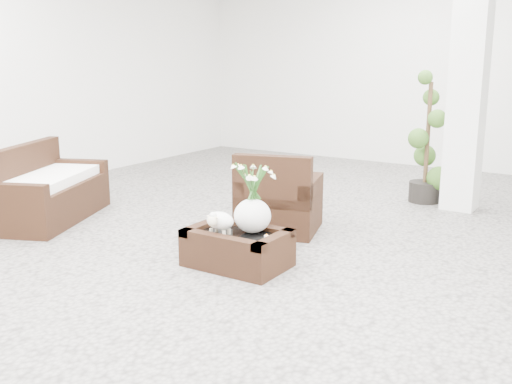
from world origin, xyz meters
The scene contains 9 objects.
ground centered at (0.00, 0.00, 0.00)m, with size 11.00×11.00×0.00m, color gray.
column centered at (1.20, 2.80, 1.75)m, with size 0.40×0.40×3.50m, color white.
coffee_table centered at (0.04, -0.48, 0.16)m, with size 0.90×0.60×0.31m, color #321B0E.
sheep_figurine centered at (-0.08, -0.58, 0.42)m, with size 0.28×0.23×0.21m, color white.
planter_narcissus centered at (0.14, -0.38, 0.71)m, with size 0.44×0.44×0.80m, color white, non-canonical shape.
tealight centered at (0.34, -0.46, 0.33)m, with size 0.04×0.04×0.03m, color white.
armchair centered at (-0.23, 0.73, 0.45)m, with size 0.83×0.80×0.89m, color #321B0E.
loveseat centered at (-2.72, -0.36, 0.44)m, with size 1.64×0.79×0.88m, color #321B0E.
topiary centered at (0.72, 2.91, 0.84)m, with size 0.45×0.45×1.68m, color #2E5019, non-canonical shape.
Camera 1 is at (3.02, -4.79, 1.89)m, focal length 42.00 mm.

